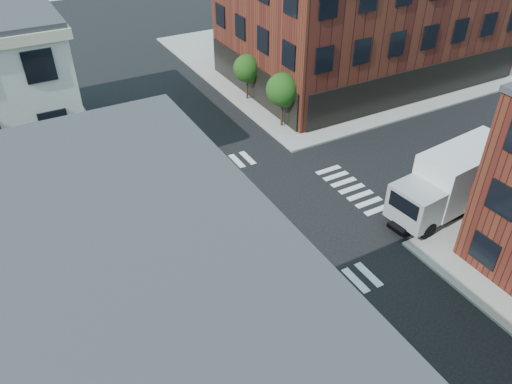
% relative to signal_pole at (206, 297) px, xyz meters
% --- Properties ---
extents(ground, '(120.00, 120.00, 0.00)m').
position_rel_signal_pole_xyz_m(ground, '(6.72, 6.68, -2.86)').
color(ground, black).
rests_on(ground, ground).
extents(sidewalk_ne, '(30.00, 30.00, 0.15)m').
position_rel_signal_pole_xyz_m(sidewalk_ne, '(27.72, 27.68, -2.78)').
color(sidewalk_ne, gray).
rests_on(sidewalk_ne, ground).
extents(building_ne, '(25.00, 16.00, 12.00)m').
position_rel_signal_pole_xyz_m(building_ne, '(27.22, 22.68, 3.14)').
color(building_ne, '#401510').
rests_on(building_ne, ground).
extents(tree_near, '(2.69, 2.69, 4.49)m').
position_rel_signal_pole_xyz_m(tree_near, '(14.28, 16.65, 0.30)').
color(tree_near, black).
rests_on(tree_near, ground).
extents(tree_far, '(2.43, 2.43, 4.07)m').
position_rel_signal_pole_xyz_m(tree_far, '(14.28, 22.65, 0.02)').
color(tree_far, black).
rests_on(tree_far, ground).
extents(signal_pole, '(1.29, 1.24, 4.60)m').
position_rel_signal_pole_xyz_m(signal_pole, '(0.00, 0.00, 0.00)').
color(signal_pole, black).
rests_on(signal_pole, ground).
extents(box_truck, '(9.33, 3.61, 4.13)m').
position_rel_signal_pole_xyz_m(box_truck, '(17.79, 1.97, -0.71)').
color(box_truck, silver).
rests_on(box_truck, ground).
extents(traffic_cone, '(0.48, 0.48, 0.67)m').
position_rel_signal_pole_xyz_m(traffic_cone, '(1.02, 3.08, -2.53)').
color(traffic_cone, red).
rests_on(traffic_cone, ground).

